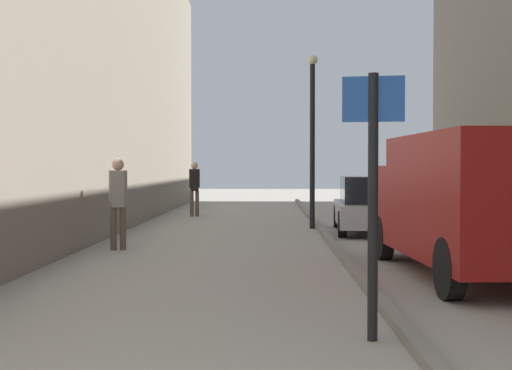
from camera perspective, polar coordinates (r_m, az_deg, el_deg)
ground_plane at (r=14.67m, az=0.19°, el=-5.16°), size 80.00×80.00×0.00m
building_facade_left at (r=15.87m, az=-19.62°, el=12.61°), size 3.30×40.00×9.57m
kerb_strip at (r=14.73m, az=6.37°, el=-4.91°), size 0.16×40.00×0.12m
pedestrian_main_foreground at (r=14.63m, az=-11.07°, el=-0.98°), size 0.36×0.26×1.86m
pedestrian_mid_block at (r=24.22m, az=-4.99°, el=0.00°), size 0.36×0.27×1.87m
delivery_van at (r=11.37m, az=16.72°, el=-1.17°), size 2.23×5.64×2.17m
parked_car at (r=18.53m, az=9.32°, el=-1.59°), size 2.03×4.29×1.45m
street_sign_post at (r=6.93m, az=9.43°, el=0.22°), size 0.60×0.13×2.60m
lamp_post at (r=19.42m, az=4.58°, el=4.50°), size 0.28×0.28×4.76m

